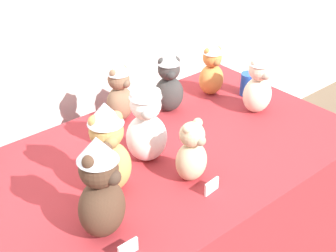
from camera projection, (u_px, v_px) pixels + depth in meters
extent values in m
cube|color=maroon|center=(168.00, 219.00, 2.10)|extent=(1.56, 0.94, 0.71)
ellipsoid|color=#7F6047|center=(120.00, 103.00, 2.10)|extent=(0.15, 0.14, 0.16)
sphere|color=#7F6047|center=(119.00, 79.00, 2.04)|extent=(0.09, 0.09, 0.09)
sphere|color=#7F6047|center=(113.00, 73.00, 2.00)|extent=(0.04, 0.04, 0.04)
sphere|color=#7F6047|center=(123.00, 69.00, 2.04)|extent=(0.04, 0.04, 0.04)
sphere|color=brown|center=(126.00, 83.00, 2.02)|extent=(0.04, 0.04, 0.04)
cone|color=silver|center=(118.00, 67.00, 2.01)|extent=(0.10, 0.10, 0.06)
ellipsoid|color=beige|center=(257.00, 95.00, 2.16)|extent=(0.16, 0.14, 0.17)
sphere|color=beige|center=(260.00, 70.00, 2.09)|extent=(0.10, 0.10, 0.10)
sphere|color=beige|center=(255.00, 63.00, 2.06)|extent=(0.04, 0.04, 0.04)
sphere|color=beige|center=(267.00, 60.00, 2.09)|extent=(0.04, 0.04, 0.04)
sphere|color=#ABA08A|center=(266.00, 75.00, 2.07)|extent=(0.04, 0.04, 0.04)
cone|color=silver|center=(261.00, 57.00, 2.06)|extent=(0.10, 0.10, 0.06)
ellipsoid|color=#4C3323|center=(102.00, 208.00, 1.48)|extent=(0.20, 0.18, 0.20)
sphere|color=#4C3323|center=(99.00, 169.00, 1.40)|extent=(0.12, 0.12, 0.12)
sphere|color=#4C3323|center=(89.00, 162.00, 1.35)|extent=(0.04, 0.04, 0.04)
sphere|color=#4C3323|center=(105.00, 150.00, 1.40)|extent=(0.04, 0.04, 0.04)
sphere|color=#412E23|center=(113.00, 177.00, 1.38)|extent=(0.05, 0.05, 0.05)
cone|color=silver|center=(97.00, 149.00, 1.36)|extent=(0.13, 0.13, 0.08)
ellipsoid|color=tan|center=(109.00, 167.00, 1.66)|extent=(0.19, 0.18, 0.20)
sphere|color=tan|center=(106.00, 131.00, 1.59)|extent=(0.12, 0.12, 0.12)
sphere|color=tan|center=(95.00, 122.00, 1.55)|extent=(0.04, 0.04, 0.04)
sphere|color=tan|center=(116.00, 117.00, 1.58)|extent=(0.04, 0.04, 0.04)
sphere|color=olive|center=(111.00, 142.00, 1.55)|extent=(0.05, 0.05, 0.05)
cone|color=silver|center=(105.00, 113.00, 1.55)|extent=(0.12, 0.12, 0.08)
ellipsoid|color=white|center=(147.00, 138.00, 1.82)|extent=(0.20, 0.19, 0.19)
sphere|color=white|center=(146.00, 105.00, 1.75)|extent=(0.12, 0.12, 0.12)
sphere|color=white|center=(135.00, 94.00, 1.72)|extent=(0.04, 0.04, 0.04)
sphere|color=white|center=(155.00, 93.00, 1.73)|extent=(0.04, 0.04, 0.04)
sphere|color=#B4B3AF|center=(148.00, 114.00, 1.71)|extent=(0.05, 0.05, 0.05)
cone|color=silver|center=(145.00, 88.00, 1.72)|extent=(0.12, 0.12, 0.08)
ellipsoid|color=#D17F3D|center=(211.00, 79.00, 2.31)|extent=(0.14, 0.13, 0.15)
sphere|color=#D17F3D|center=(212.00, 58.00, 2.26)|extent=(0.09, 0.09, 0.09)
sphere|color=#D17F3D|center=(208.00, 52.00, 2.23)|extent=(0.03, 0.03, 0.03)
sphere|color=#D17F3D|center=(218.00, 49.00, 2.25)|extent=(0.03, 0.03, 0.03)
sphere|color=#A06536|center=(217.00, 62.00, 2.23)|extent=(0.04, 0.04, 0.04)
cone|color=silver|center=(213.00, 47.00, 2.23)|extent=(0.10, 0.10, 0.06)
ellipsoid|color=#CCB78E|center=(191.00, 161.00, 1.73)|extent=(0.13, 0.12, 0.15)
sphere|color=#CCB78E|center=(192.00, 135.00, 1.67)|extent=(0.09, 0.09, 0.09)
sphere|color=#CCB78E|center=(187.00, 129.00, 1.63)|extent=(0.03, 0.03, 0.03)
sphere|color=#CCB78E|center=(198.00, 123.00, 1.67)|extent=(0.03, 0.03, 0.03)
sphere|color=#9D8E71|center=(200.00, 141.00, 1.65)|extent=(0.04, 0.04, 0.04)
ellipsoid|color=#383533|center=(169.00, 94.00, 2.17)|extent=(0.17, 0.16, 0.17)
sphere|color=#383533|center=(169.00, 69.00, 2.10)|extent=(0.10, 0.10, 0.10)
sphere|color=#383533|center=(162.00, 62.00, 2.08)|extent=(0.04, 0.04, 0.04)
sphere|color=#383533|center=(176.00, 60.00, 2.09)|extent=(0.04, 0.04, 0.04)
sphere|color=#32302E|center=(171.00, 75.00, 2.07)|extent=(0.04, 0.04, 0.04)
cone|color=silver|center=(169.00, 57.00, 2.07)|extent=(0.10, 0.10, 0.06)
cylinder|color=blue|center=(249.00, 84.00, 2.32)|extent=(0.08, 0.08, 0.11)
cube|color=white|center=(212.00, 186.00, 1.68)|extent=(0.07, 0.02, 0.05)
cube|color=white|center=(128.00, 248.00, 1.43)|extent=(0.07, 0.01, 0.05)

